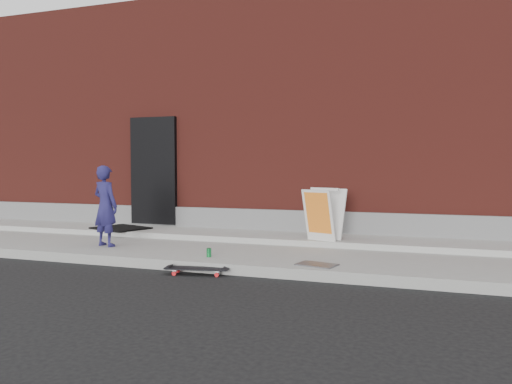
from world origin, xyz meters
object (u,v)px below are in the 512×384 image
at_px(child, 105,206).
at_px(skateboard, 197,269).
at_px(soda_can, 209,253).
at_px(pizza_sign, 324,214).

xyz_separation_m(child, skateboard, (2.12, -0.89, -0.75)).
relative_size(skateboard, soda_can, 6.78).
height_order(child, soda_can, child).
bearing_deg(soda_can, child, 170.25).
bearing_deg(child, pizza_sign, -147.00).
relative_size(child, soda_can, 10.37).
height_order(skateboard, soda_can, soda_can).
xyz_separation_m(skateboard, soda_can, (-0.07, 0.54, 0.14)).
xyz_separation_m(child, pizza_sign, (3.47, 1.21, -0.14)).
bearing_deg(soda_can, skateboard, -83.15).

